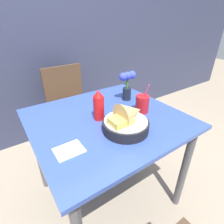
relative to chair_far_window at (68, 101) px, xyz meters
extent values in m
plane|color=gray|center=(-0.05, -0.80, -0.51)|extent=(12.00, 12.00, 0.00)
cube|color=#2D334C|center=(-0.05, 0.32, 0.79)|extent=(7.00, 0.06, 2.60)
cube|color=#334C9E|center=(-0.05, -0.80, 0.20)|extent=(0.91, 0.86, 0.02)
cylinder|color=#4C4C51|center=(0.35, -1.17, -0.16)|extent=(0.05, 0.05, 0.70)
cylinder|color=#4C4C51|center=(-0.44, -0.44, -0.16)|extent=(0.05, 0.05, 0.70)
cylinder|color=#4C4C51|center=(0.35, -0.44, -0.16)|extent=(0.05, 0.05, 0.70)
cylinder|color=#473323|center=(-0.18, -0.27, -0.30)|extent=(0.03, 0.03, 0.43)
cylinder|color=#473323|center=(0.18, -0.27, -0.30)|extent=(0.03, 0.03, 0.43)
cylinder|color=#473323|center=(-0.18, 0.09, -0.30)|extent=(0.03, 0.03, 0.43)
cylinder|color=#473323|center=(0.18, 0.09, -0.30)|extent=(0.03, 0.03, 0.43)
cube|color=#473323|center=(0.00, -0.09, -0.08)|extent=(0.40, 0.40, 0.02)
cube|color=#473323|center=(0.00, 0.09, 0.14)|extent=(0.40, 0.03, 0.41)
cylinder|color=black|center=(-0.04, -0.98, 0.25)|extent=(0.26, 0.26, 0.06)
cylinder|color=white|center=(-0.04, -0.98, 0.28)|extent=(0.23, 0.23, 0.01)
cone|color=tan|center=(-0.01, -0.98, 0.32)|extent=(0.14, 0.14, 0.14)
cube|color=#E5C14C|center=(-0.08, -1.00, 0.30)|extent=(0.11, 0.09, 0.04)
cylinder|color=red|center=(-0.09, -0.79, 0.29)|extent=(0.06, 0.06, 0.15)
cone|color=red|center=(-0.09, -0.79, 0.39)|extent=(0.06, 0.06, 0.04)
cylinder|color=red|center=(0.19, -0.87, 0.27)|extent=(0.09, 0.09, 0.11)
cylinder|color=black|center=(0.19, -0.87, 0.26)|extent=(0.08, 0.08, 0.09)
cylinder|color=#EA3884|center=(0.20, -0.87, 0.32)|extent=(0.01, 0.06, 0.18)
cylinder|color=black|center=(0.22, -0.67, 0.26)|extent=(0.06, 0.06, 0.09)
cylinder|color=#33722D|center=(0.22, -0.67, 0.35)|extent=(0.02, 0.02, 0.08)
sphere|color=blue|center=(0.22, -0.67, 0.40)|extent=(0.06, 0.06, 0.06)
sphere|color=blue|center=(0.18, -0.67, 0.40)|extent=(0.06, 0.06, 0.06)
sphere|color=blue|center=(0.26, -0.67, 0.40)|extent=(0.06, 0.06, 0.06)
cube|color=white|center=(-0.36, -0.97, 0.22)|extent=(0.13, 0.11, 0.01)
camera|label=1|loc=(-0.55, -1.60, 0.77)|focal=28.00mm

